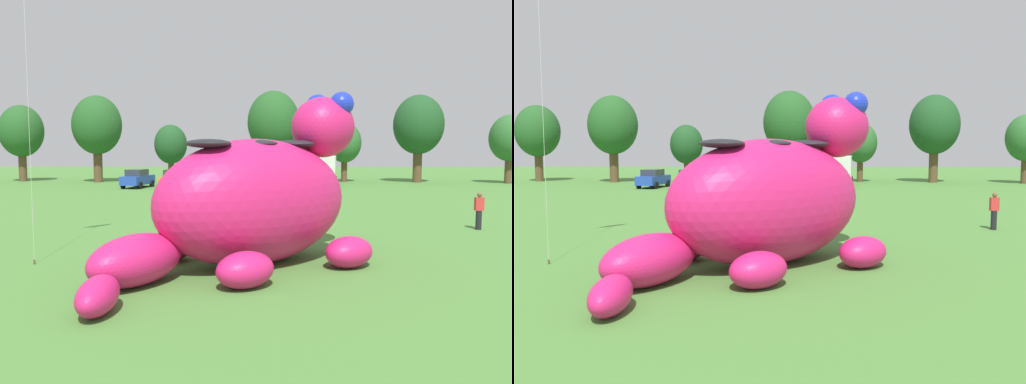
# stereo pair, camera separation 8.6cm
# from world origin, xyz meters

# --- Properties ---
(ground_plane) EXTENTS (160.00, 160.00, 0.00)m
(ground_plane) POSITION_xyz_m (0.00, 0.00, 0.00)
(ground_plane) COLOR #4C8438
(giant_inflatable_creature) EXTENTS (8.68, 9.95, 5.67)m
(giant_inflatable_creature) POSITION_xyz_m (-0.73, -1.01, 2.07)
(giant_inflatable_creature) COLOR #E01E6B
(giant_inflatable_creature) RESTS_ON ground
(car_blue) EXTENTS (2.51, 4.35, 1.72)m
(car_blue) POSITION_xyz_m (-12.36, 29.29, 0.86)
(car_blue) COLOR #2347B7
(car_blue) RESTS_ON ground
(car_orange) EXTENTS (2.46, 4.33, 1.72)m
(car_orange) POSITION_xyz_m (-8.74, 28.68, 0.86)
(car_orange) COLOR orange
(car_orange) RESTS_ON ground
(car_white) EXTENTS (2.17, 4.21, 1.72)m
(car_white) POSITION_xyz_m (-5.63, 29.50, 0.86)
(car_white) COLOR white
(car_white) RESTS_ON ground
(car_black) EXTENTS (2.25, 4.25, 1.72)m
(car_black) POSITION_xyz_m (-2.11, 28.99, 0.86)
(car_black) COLOR black
(car_black) RESTS_ON ground
(box_truck) EXTENTS (3.18, 6.64, 2.95)m
(box_truck) POSITION_xyz_m (5.07, 30.08, 1.60)
(box_truck) COLOR #333842
(box_truck) RESTS_ON ground
(tree_far_left) EXTENTS (4.71, 4.71, 8.37)m
(tree_far_left) POSITION_xyz_m (-27.29, 37.82, 5.47)
(tree_far_left) COLOR brown
(tree_far_left) RESTS_ON ground
(tree_left) EXTENTS (5.22, 5.22, 9.26)m
(tree_left) POSITION_xyz_m (-18.50, 36.62, 6.06)
(tree_left) COLOR brown
(tree_left) RESTS_ON ground
(tree_mid_left) EXTENTS (3.46, 3.46, 6.15)m
(tree_mid_left) POSITION_xyz_m (-10.56, 36.33, 4.02)
(tree_mid_left) COLOR brown
(tree_mid_left) RESTS_ON ground
(tree_centre_left) EXTENTS (5.38, 5.38, 9.55)m
(tree_centre_left) POSITION_xyz_m (0.35, 35.26, 6.25)
(tree_centre_left) COLOR brown
(tree_centre_left) RESTS_ON ground
(tree_centre) EXTENTS (3.62, 3.62, 6.42)m
(tree_centre) POSITION_xyz_m (8.10, 37.75, 4.20)
(tree_centre) COLOR brown
(tree_centre) RESTS_ON ground
(tree_centre_right) EXTENTS (5.24, 5.24, 9.30)m
(tree_centre_right) POSITION_xyz_m (15.78, 36.95, 6.08)
(tree_centre_right) COLOR brown
(tree_centre_right) RESTS_ON ground
(tree_mid_right) EXTENTS (4.01, 4.01, 7.12)m
(tree_mid_right) POSITION_xyz_m (24.75, 35.54, 4.66)
(tree_mid_right) COLOR brown
(tree_mid_right) RESTS_ON ground
(spectator_near_inflatable) EXTENTS (0.38, 0.26, 1.71)m
(spectator_near_inflatable) POSITION_xyz_m (-1.97, 13.30, 0.85)
(spectator_near_inflatable) COLOR black
(spectator_near_inflatable) RESTS_ON ground
(spectator_mid_field) EXTENTS (0.38, 0.26, 1.71)m
(spectator_mid_field) POSITION_xyz_m (-1.93, 9.83, 0.85)
(spectator_mid_field) COLOR #2D334C
(spectator_mid_field) RESTS_ON ground
(spectator_by_cars) EXTENTS (0.38, 0.26, 1.71)m
(spectator_by_cars) POSITION_xyz_m (9.32, 5.92, 0.85)
(spectator_by_cars) COLOR black
(spectator_by_cars) RESTS_ON ground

